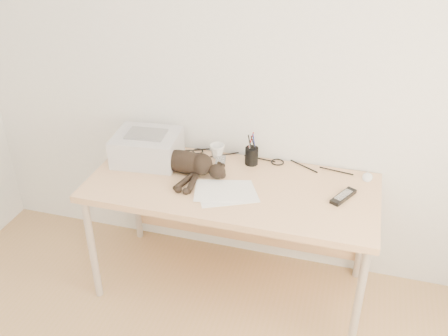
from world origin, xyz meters
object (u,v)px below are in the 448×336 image
(cat, at_px, (180,163))
(pen_cup, at_px, (252,156))
(mug, at_px, (217,151))
(desk, at_px, (235,197))
(printer, at_px, (147,147))
(mouse, at_px, (368,176))

(cat, distance_m, pen_cup, 0.42)
(pen_cup, bearing_deg, mug, 174.45)
(desk, distance_m, printer, 0.60)
(desk, relative_size, mug, 17.89)
(cat, bearing_deg, desk, 8.83)
(mug, bearing_deg, pen_cup, -5.55)
(mug, bearing_deg, mouse, 0.00)
(printer, xyz_separation_m, mouse, (1.28, 0.14, -0.07))
(printer, bearing_deg, mug, 20.21)
(desk, bearing_deg, mug, 130.64)
(desk, height_order, mug, mug)
(pen_cup, bearing_deg, cat, -151.07)
(cat, bearing_deg, mug, 59.08)
(desk, height_order, cat, cat)
(desk, height_order, pen_cup, pen_cup)
(cat, bearing_deg, printer, 163.86)
(printer, distance_m, pen_cup, 0.62)
(mouse, bearing_deg, pen_cup, -173.07)
(mug, bearing_deg, printer, -159.79)
(printer, bearing_deg, desk, -5.19)
(printer, distance_m, mouse, 1.29)
(mug, xyz_separation_m, pen_cup, (0.22, -0.02, 0.01))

